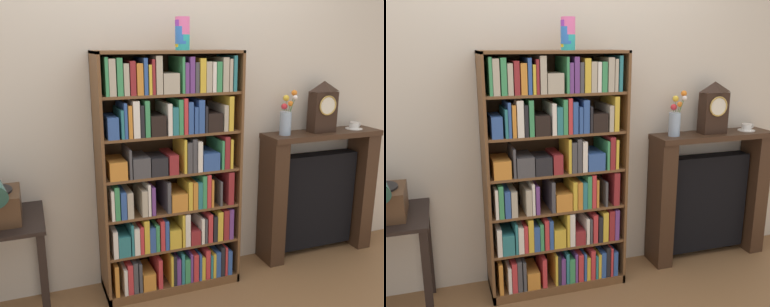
% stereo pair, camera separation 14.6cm
% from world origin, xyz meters
% --- Properties ---
extents(ground_plane, '(7.64, 6.40, 0.02)m').
position_xyz_m(ground_plane, '(0.00, 0.00, -0.01)').
color(ground_plane, brown).
extents(wall_back, '(4.64, 0.08, 2.60)m').
position_xyz_m(wall_back, '(0.08, 0.33, 1.30)').
color(wall_back, beige).
rests_on(wall_back, ground).
extents(bookshelf, '(0.92, 0.33, 1.61)m').
position_xyz_m(bookshelf, '(0.00, 0.11, 0.78)').
color(bookshelf, brown).
rests_on(bookshelf, ground).
extents(cup_stack, '(0.09, 0.09, 0.20)m').
position_xyz_m(cup_stack, '(0.09, 0.09, 1.71)').
color(cup_stack, '#28B2B7').
rests_on(cup_stack, bookshelf).
extents(fireplace_mantel, '(0.95, 0.26, 1.00)m').
position_xyz_m(fireplace_mantel, '(1.25, 0.18, 0.49)').
color(fireplace_mantel, '#382316').
rests_on(fireplace_mantel, ground).
extents(mantel_clock, '(0.19, 0.12, 0.38)m').
position_xyz_m(mantel_clock, '(1.23, 0.15, 1.19)').
color(mantel_clock, black).
rests_on(mantel_clock, fireplace_mantel).
extents(flower_vase, '(0.14, 0.12, 0.32)m').
position_xyz_m(flower_vase, '(0.92, 0.16, 1.12)').
color(flower_vase, '#99B2D1').
rests_on(flower_vase, fireplace_mantel).
extents(teacup_with_saucer, '(0.13, 0.13, 0.05)m').
position_xyz_m(teacup_with_saucer, '(1.54, 0.16, 1.02)').
color(teacup_with_saucer, white).
rests_on(teacup_with_saucer, fireplace_mantel).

